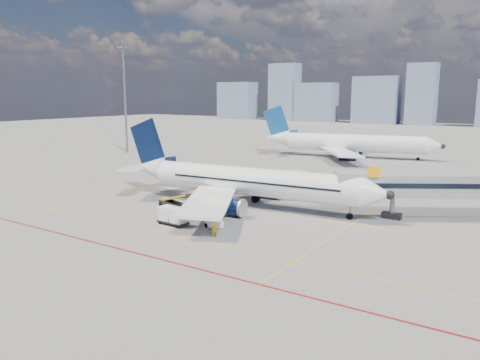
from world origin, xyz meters
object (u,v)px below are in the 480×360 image
object	(u,v)px
baggage_tug	(213,222)
belt_loader	(173,204)
main_aircraft	(242,181)
second_aircraft	(347,143)
cargo_dolly	(173,215)
ramp_worker	(215,228)

from	to	relation	value
baggage_tug	belt_loader	xyz separation A→B (m)	(-9.22, 4.05, 0.03)
main_aircraft	second_aircraft	size ratio (longest dim) A/B	0.92
second_aircraft	baggage_tug	xyz separation A→B (m)	(8.77, -63.16, -2.57)
second_aircraft	baggage_tug	world-z (taller)	second_aircraft
main_aircraft	cargo_dolly	distance (m)	12.00
second_aircraft	belt_loader	world-z (taller)	second_aircraft
baggage_tug	second_aircraft	bearing A→B (deg)	114.31
ramp_worker	main_aircraft	bearing A→B (deg)	64.93
baggage_tug	cargo_dolly	size ratio (longest dim) A/B	0.60
cargo_dolly	belt_loader	bearing A→B (deg)	134.87
ramp_worker	second_aircraft	bearing A→B (deg)	53.03
cargo_dolly	baggage_tug	bearing A→B (deg)	21.83
main_aircraft	second_aircraft	world-z (taller)	second_aircraft
ramp_worker	belt_loader	bearing A→B (deg)	103.39
main_aircraft	ramp_worker	world-z (taller)	main_aircraft
main_aircraft	cargo_dolly	world-z (taller)	main_aircraft
main_aircraft	ramp_worker	bearing A→B (deg)	-73.16
baggage_tug	cargo_dolly	xyz separation A→B (m)	(-4.48, -1.44, 0.42)
main_aircraft	ramp_worker	xyz separation A→B (m)	(4.97, -12.79, -2.29)
second_aircraft	cargo_dolly	xyz separation A→B (m)	(4.29, -64.60, -2.15)
belt_loader	ramp_worker	size ratio (longest dim) A/B	3.49
baggage_tug	belt_loader	world-z (taller)	belt_loader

